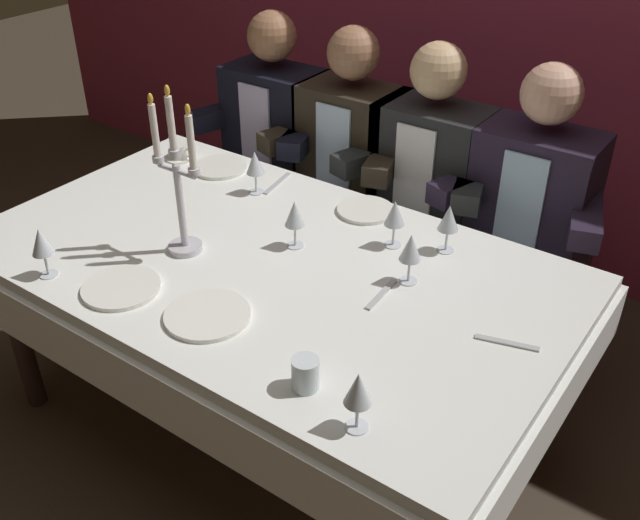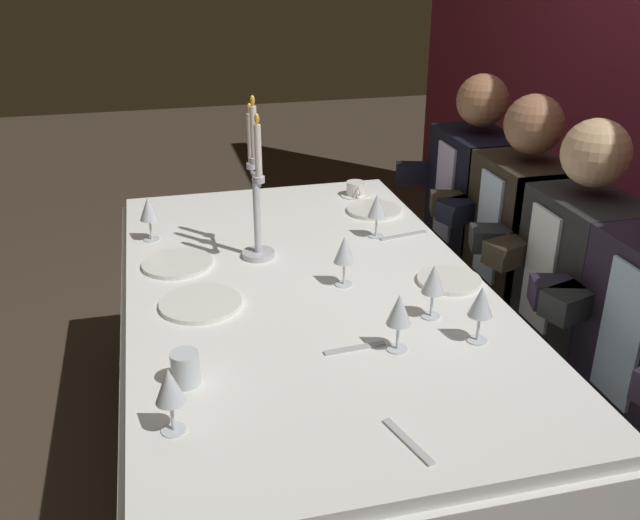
{
  "view_description": "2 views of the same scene",
  "coord_description": "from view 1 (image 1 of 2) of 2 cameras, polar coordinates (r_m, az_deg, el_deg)",
  "views": [
    {
      "loc": [
        1.25,
        -1.47,
        1.97
      ],
      "look_at": [
        0.17,
        0.05,
        0.77
      ],
      "focal_mm": 40.49,
      "sensor_mm": 36.0,
      "label": 1
    },
    {
      "loc": [
        1.93,
        -0.43,
        1.74
      ],
      "look_at": [
        0.03,
        0.03,
        0.84
      ],
      "focal_mm": 39.65,
      "sensor_mm": 36.0,
      "label": 2
    }
  ],
  "objects": [
    {
      "name": "wine_glass_0",
      "position": [
        2.29,
        -2.02,
        3.57
      ],
      "size": [
        0.07,
        0.07,
        0.16
      ],
      "color": "silver",
      "rests_on": "dining_table"
    },
    {
      "name": "wine_glass_6",
      "position": [
        2.64,
        -5.17,
        7.56
      ],
      "size": [
        0.07,
        0.07,
        0.16
      ],
      "color": "silver",
      "rests_on": "dining_table"
    },
    {
      "name": "knife_2",
      "position": [
        2.74,
        -3.4,
        6.07
      ],
      "size": [
        0.05,
        0.19,
        0.01
      ],
      "primitive_type": "cube",
      "rotation": [
        0.0,
        0.0,
        1.75
      ],
      "color": "#B7B7BC",
      "rests_on": "dining_table"
    },
    {
      "name": "dinner_plate_0",
      "position": [
        2.55,
        3.62,
        3.97
      ],
      "size": [
        0.2,
        0.2,
        0.01
      ],
      "primitive_type": "cylinder",
      "color": "white",
      "rests_on": "dining_table"
    },
    {
      "name": "dinner_plate_3",
      "position": [
        2.22,
        -15.44,
        -2.12
      ],
      "size": [
        0.23,
        0.23,
        0.01
      ],
      "primitive_type": "cylinder",
      "color": "white",
      "rests_on": "dining_table"
    },
    {
      "name": "spoon_0",
      "position": [
        2.0,
        14.56,
        -6.35
      ],
      "size": [
        0.17,
        0.06,
        0.01
      ],
      "primitive_type": "cube",
      "rotation": [
        0.0,
        0.0,
        0.27
      ],
      "color": "#B7B7BC",
      "rests_on": "dining_table"
    },
    {
      "name": "water_tumbler_0",
      "position": [
        1.78,
        -1.17,
        -8.97
      ],
      "size": [
        0.07,
        0.07,
        0.09
      ],
      "primitive_type": "cylinder",
      "color": "silver",
      "rests_on": "dining_table"
    },
    {
      "name": "wine_glass_2",
      "position": [
        2.31,
        5.92,
        3.6
      ],
      "size": [
        0.07,
        0.07,
        0.16
      ],
      "color": "silver",
      "rests_on": "dining_table"
    },
    {
      "name": "spoon_1",
      "position": [
        2.12,
        4.86,
        -2.72
      ],
      "size": [
        0.03,
        0.17,
        0.01
      ],
      "primitive_type": "cube",
      "rotation": [
        0.0,
        0.0,
        1.64
      ],
      "color": "#B7B7BC",
      "rests_on": "dining_table"
    },
    {
      "name": "wine_glass_1",
      "position": [
        1.64,
        3.02,
        -10.21
      ],
      "size": [
        0.07,
        0.07,
        0.16
      ],
      "color": "silver",
      "rests_on": "dining_table"
    },
    {
      "name": "seated_diner_3",
      "position": [
        2.75,
        16.5,
        4.65
      ],
      "size": [
        0.63,
        0.48,
        1.24
      ],
      "color": "#33211E",
      "rests_on": "ground_plane"
    },
    {
      "name": "dinner_plate_1",
      "position": [
        2.05,
        -8.89,
        -4.31
      ],
      "size": [
        0.24,
        0.24,
        0.01
      ],
      "primitive_type": "cylinder",
      "color": "white",
      "rests_on": "dining_table"
    },
    {
      "name": "candelabra",
      "position": [
        2.26,
        -11.11,
        5.54
      ],
      "size": [
        0.19,
        0.11,
        0.55
      ],
      "color": "silver",
      "rests_on": "dining_table"
    },
    {
      "name": "wine_glass_5",
      "position": [
        2.13,
        7.17,
        0.85
      ],
      "size": [
        0.07,
        0.07,
        0.16
      ],
      "color": "silver",
      "rests_on": "dining_table"
    },
    {
      "name": "dinner_plate_2",
      "position": [
        2.88,
        -7.92,
        7.28
      ],
      "size": [
        0.22,
        0.22,
        0.01
      ],
      "primitive_type": "cylinder",
      "color": "white",
      "rests_on": "dining_table"
    },
    {
      "name": "wine_glass_4",
      "position": [
        2.3,
        -21.18,
        1.3
      ],
      "size": [
        0.07,
        0.07,
        0.16
      ],
      "color": "silver",
      "rests_on": "dining_table"
    },
    {
      "name": "dining_table",
      "position": [
        2.35,
        -4.09,
        -2.32
      ],
      "size": [
        1.94,
        1.14,
        0.74
      ],
      "color": "white",
      "rests_on": "ground_plane"
    },
    {
      "name": "wine_glass_3",
      "position": [
        2.3,
        10.13,
        3.17
      ],
      "size": [
        0.07,
        0.07,
        0.16
      ],
      "color": "silver",
      "rests_on": "dining_table"
    },
    {
      "name": "seated_diner_1",
      "position": [
        3.06,
        2.54,
        8.87
      ],
      "size": [
        0.63,
        0.48,
        1.24
      ],
      "color": "#33211E",
      "rests_on": "ground_plane"
    },
    {
      "name": "ground_plane",
      "position": [
        2.76,
        -3.58,
        -12.96
      ],
      "size": [
        12.0,
        12.0,
        0.0
      ],
      "primitive_type": "plane",
      "color": "#3F3227"
    },
    {
      "name": "coffee_cup_0",
      "position": [
        2.99,
        -11.01,
        8.37
      ],
      "size": [
        0.13,
        0.12,
        0.06
      ],
      "color": "white",
      "rests_on": "dining_table"
    },
    {
      "name": "seated_diner_2",
      "position": [
        2.89,
        8.71,
        7.07
      ],
      "size": [
        0.63,
        0.48,
        1.24
      ],
      "color": "#33211E",
      "rests_on": "ground_plane"
    },
    {
      "name": "seated_diner_0",
      "position": [
        3.28,
        -3.5,
        10.53
      ],
      "size": [
        0.63,
        0.48,
        1.24
      ],
      "color": "#33211E",
      "rests_on": "ground_plane"
    }
  ]
}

